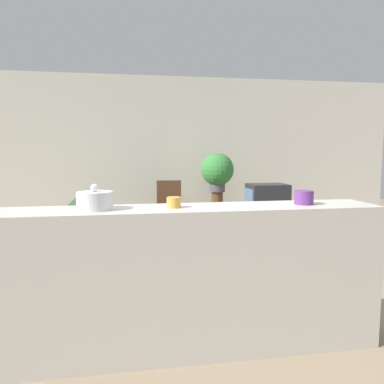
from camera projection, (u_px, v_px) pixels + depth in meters
ground_plane at (174, 311)px, 3.32m from camera, size 14.00×14.00×0.00m
wall_back at (150, 155)px, 6.53m from camera, size 9.00×0.06×2.70m
couch at (111, 240)px, 4.78m from camera, size 0.98×1.61×0.81m
tv_stand at (267, 236)px, 5.32m from camera, size 0.71×0.50×0.42m
television at (267, 203)px, 5.27m from camera, size 0.54×0.42×0.54m
wooden_chair at (170, 208)px, 5.97m from camera, size 0.44×0.44×0.94m
plant_stand at (217, 214)px, 6.22m from camera, size 0.19×0.19×0.75m
potted_plant at (217, 170)px, 6.14m from camera, size 0.54×0.54×0.63m
foreground_counter at (185, 280)px, 2.63m from camera, size 2.76×0.44×1.03m
decorative_bowl at (95, 200)px, 2.47m from camera, size 0.24×0.24×0.17m
candle_jar at (174, 202)px, 2.56m from camera, size 0.10×0.10×0.07m
coffee_tin at (304, 197)px, 2.72m from camera, size 0.14×0.14×0.10m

